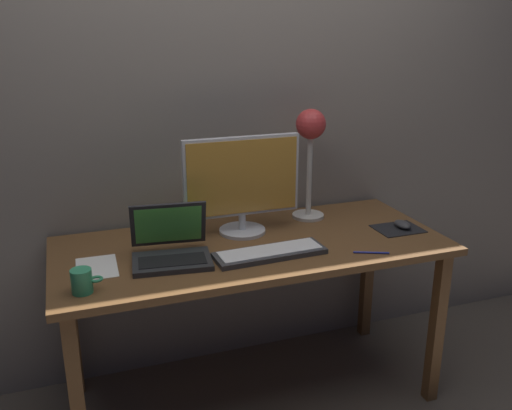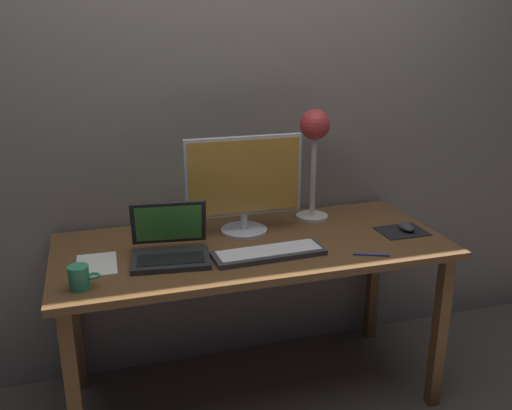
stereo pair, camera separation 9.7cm
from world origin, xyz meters
name	(u,v)px [view 2 (the right image)]	position (x,y,z in m)	size (l,w,h in m)	color
ground_plane	(253,393)	(0.00, 0.00, 0.00)	(4.80, 4.80, 0.00)	brown
back_wall	(227,94)	(0.00, 0.40, 1.30)	(4.80, 0.06, 2.60)	gray
desk	(253,260)	(0.00, 0.00, 0.66)	(1.60, 0.70, 0.74)	brown
monitor	(244,182)	(0.00, 0.13, 0.97)	(0.50, 0.20, 0.42)	silver
keyboard_main	(269,253)	(0.02, -0.15, 0.75)	(0.45, 0.16, 0.03)	#38383A
laptop	(170,242)	(-0.34, -0.04, 0.80)	(0.32, 0.30, 0.21)	#28282B
desk_lamp	(315,139)	(0.35, 0.21, 1.11)	(0.15, 0.15, 0.50)	beige
mousepad	(402,231)	(0.66, -0.07, 0.74)	(0.20, 0.16, 0.00)	black
mouse	(406,227)	(0.68, -0.07, 0.76)	(0.06, 0.10, 0.03)	#38383A
coffee_mug	(80,277)	(-0.68, -0.23, 0.78)	(0.11, 0.07, 0.08)	#339966
paper_sheet_near_mouse	(96,264)	(-0.62, -0.04, 0.74)	(0.15, 0.21, 0.00)	white
pen	(371,255)	(0.41, -0.26, 0.74)	(0.01, 0.01, 0.14)	#2633A5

